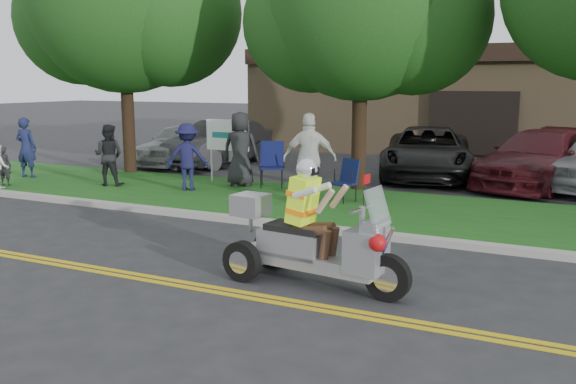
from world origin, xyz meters
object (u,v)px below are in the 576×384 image
at_px(lawn_chair_a, 346,177).
at_px(lawn_chair_b, 272,161).
at_px(parked_car_far_left, 182,144).
at_px(parked_car_right, 540,159).
at_px(spectator_adult_left, 26,147).
at_px(parked_car_left, 219,143).
at_px(parked_car_mid, 427,152).
at_px(spectator_adult_right, 310,159).
at_px(trike_scooter, 309,241).
at_px(spectator_adult_mid, 109,155).

height_order(lawn_chair_a, lawn_chair_b, lawn_chair_b).
relative_size(parked_car_far_left, parked_car_right, 0.81).
xyz_separation_m(spectator_adult_left, parked_car_left, (3.08, 5.07, -0.20)).
bearing_deg(lawn_chair_a, spectator_adult_left, -153.07).
distance_m(spectator_adult_left, parked_car_left, 5.93).
bearing_deg(parked_car_far_left, parked_car_left, 22.01).
distance_m(spectator_adult_left, parked_car_mid, 11.26).
xyz_separation_m(lawn_chair_b, parked_car_mid, (3.08, 3.77, -0.02)).
bearing_deg(parked_car_far_left, spectator_adult_right, -36.63).
bearing_deg(parked_car_mid, parked_car_right, -15.92).
bearing_deg(trike_scooter, spectator_adult_right, 120.45).
distance_m(spectator_adult_left, spectator_adult_right, 8.56).
xyz_separation_m(lawn_chair_a, spectator_adult_left, (-9.18, -0.59, 0.30)).
distance_m(parked_car_far_left, parked_car_right, 10.94).
relative_size(trike_scooter, spectator_adult_left, 1.60).
bearing_deg(lawn_chair_b, spectator_adult_right, -67.46).
height_order(lawn_chair_b, parked_car_far_left, parked_car_far_left).
distance_m(lawn_chair_a, spectator_adult_right, 0.98).
distance_m(lawn_chair_a, spectator_adult_mid, 6.22).
relative_size(lawn_chair_b, parked_car_mid, 0.22).
xyz_separation_m(trike_scooter, parked_car_left, (-7.51, 9.76, 0.13)).
bearing_deg(parked_car_right, trike_scooter, -85.37).
bearing_deg(parked_car_right, parked_car_mid, -166.41).
distance_m(spectator_adult_mid, parked_car_right, 11.20).
relative_size(lawn_chair_a, spectator_adult_mid, 0.60).
height_order(trike_scooter, spectator_adult_left, spectator_adult_left).
height_order(spectator_adult_mid, parked_car_right, spectator_adult_mid).
relative_size(spectator_adult_left, parked_car_left, 0.37).
bearing_deg(spectator_adult_mid, spectator_adult_right, 163.24).
bearing_deg(trike_scooter, spectator_adult_left, 163.06).
relative_size(lawn_chair_a, spectator_adult_left, 0.57).
bearing_deg(spectator_adult_left, lawn_chair_a, 173.06).
bearing_deg(parked_car_right, parked_car_left, -161.58).
relative_size(trike_scooter, lawn_chair_a, 2.83).
xyz_separation_m(spectator_adult_mid, spectator_adult_right, (5.56, 0.06, 0.20)).
height_order(spectator_adult_mid, parked_car_far_left, spectator_adult_mid).
distance_m(lawn_chair_a, parked_car_far_left, 8.24).
relative_size(spectator_adult_left, spectator_adult_mid, 1.06).
height_order(lawn_chair_a, parked_car_right, parked_car_right).
relative_size(lawn_chair_a, lawn_chair_b, 0.83).
bearing_deg(parked_car_mid, parked_car_left, 171.05).
bearing_deg(parked_car_mid, parked_car_far_left, 174.19).
relative_size(spectator_adult_right, parked_car_right, 0.39).
distance_m(trike_scooter, parked_car_left, 12.31).
bearing_deg(parked_car_mid, lawn_chair_a, -110.00).
distance_m(parked_car_far_left, parked_car_mid, 7.95).
bearing_deg(spectator_adult_mid, parked_car_mid, -158.78).
bearing_deg(parked_car_left, parked_car_mid, 5.50).
height_order(lawn_chair_a, parked_car_mid, parked_car_mid).
bearing_deg(trike_scooter, parked_car_far_left, 139.91).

